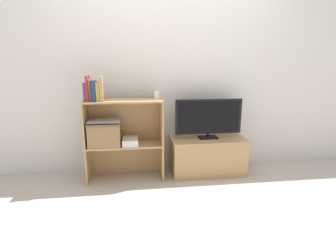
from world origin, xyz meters
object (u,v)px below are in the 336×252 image
Objects in this scene: book_plum at (86,92)px; book_tan at (102,89)px; tv at (209,117)px; book_crimson at (88,89)px; book_mustard at (98,92)px; book_olive at (90,90)px; tv_stand at (207,155)px; baby_monitor at (157,95)px; magazine_stack at (130,141)px; book_navy at (94,91)px; laptop at (104,121)px; storage_basket_left at (105,132)px.

book_plum is 0.75× the size of book_tan.
tv is 1.34m from book_crimson.
book_olive is at bearing 180.00° from book_mustard.
book_plum is (-1.32, -0.11, 0.77)m from tv_stand.
tv is 6.40× the size of baby_monitor.
magazine_stack is at bearing 4.69° from book_mustard.
book_plum is at bearing 180.00° from book_crimson.
book_tan is 0.57m from baby_monitor.
book_tan reaches higher than book_olive.
book_navy is at bearing -174.71° from baby_monitor.
book_mustard reaches higher than book_plum.
storage_basket_left is at bearing 180.00° from laptop.
book_navy is 0.46m from storage_basket_left.
tv is at bearing 5.14° from book_tan.
book_olive is 1.16× the size of book_mustard.
tv_stand is at bearing 3.04° from laptop.
book_tan is (0.16, 0.00, 0.03)m from book_plum.
book_plum is 0.69m from magazine_stack.
tv_stand is at bearing 4.68° from book_crimson.
tv_stand is 4.59× the size of book_mustard.
book_crimson is at bearing 180.00° from book_olive.
book_mustard reaches higher than magazine_stack.
laptop is (0.00, 0.00, 0.13)m from storage_basket_left.
book_mustard is at bearing 0.00° from book_plum.
tv is at bearing 4.98° from book_mustard.
book_mustard reaches higher than tv.
baby_monitor is (0.72, 0.06, -0.05)m from book_plum.
book_navy is 0.85× the size of book_tan.
magazine_stack is at bearing -173.36° from baby_monitor.
book_plum is 0.89× the size of book_navy.
storage_basket_left is at bearing 89.20° from book_tan.
book_crimson is at bearing -161.98° from laptop.
baby_monitor is at bearing 6.01° from book_tan.
book_olive is 1.04× the size of book_navy.
book_navy is at bearing 0.00° from book_olive.
magazine_stack reaches higher than tv_stand.
book_mustard is (0.04, 0.00, -0.01)m from book_navy.
book_tan is 0.72× the size of laptop.
baby_monitor is 0.35× the size of storage_basket_left.
book_crimson is 0.75× the size of storage_basket_left.
book_mustard reaches higher than storage_basket_left.
baby_monitor is at bearing -175.53° from tv_stand.
book_plum is at bearing -164.73° from laptop.
book_tan is 0.47m from storage_basket_left.
tv_stand is at bearing 4.76° from book_olive.
storage_basket_left is 0.29m from magazine_stack.
book_crimson is at bearing 0.00° from book_plum.
book_crimson is 0.06m from book_navy.
tv is 4.08× the size of book_mustard.
tv is at bearing 4.31° from baby_monitor.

